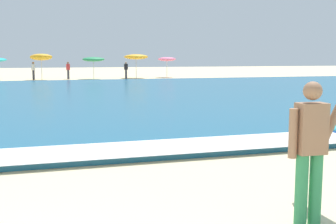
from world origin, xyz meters
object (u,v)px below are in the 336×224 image
(beach_umbrella_2, at_px, (41,57))
(beach_umbrella_3, at_px, (93,59))
(beach_umbrella_5, at_px, (167,59))
(beachgoer_near_row_right, at_px, (126,70))
(beach_umbrella_4, at_px, (136,57))
(surfer_with_board, at_px, (329,140))
(beachgoer_near_row_left, at_px, (68,70))
(beachgoer_near_row_mid, at_px, (33,70))

(beach_umbrella_2, xyz_separation_m, beach_umbrella_3, (4.58, 0.13, -0.20))
(beach_umbrella_5, height_order, beachgoer_near_row_right, beach_umbrella_5)
(beach_umbrella_3, relative_size, beachgoer_near_row_right, 1.28)
(beach_umbrella_4, bearing_deg, beach_umbrella_2, -174.48)
(surfer_with_board, xyz_separation_m, beachgoer_near_row_left, (-0.88, 35.46, -0.18))
(beach_umbrella_2, height_order, beach_umbrella_3, beach_umbrella_2)
(beach_umbrella_2, xyz_separation_m, beachgoer_near_row_mid, (-0.70, 0.31, -1.15))
(beachgoer_near_row_left, distance_m, beachgoer_near_row_right, 5.23)
(beach_umbrella_2, distance_m, beachgoer_near_row_right, 7.59)
(surfer_with_board, height_order, beachgoer_near_row_left, surfer_with_board)
(surfer_with_board, xyz_separation_m, beach_umbrella_2, (-3.19, 35.08, 0.96))
(beachgoer_near_row_right, bearing_deg, beachgoer_near_row_left, 172.40)
(beach_umbrella_3, bearing_deg, beach_umbrella_5, 9.51)
(beachgoer_near_row_right, bearing_deg, beach_umbrella_3, 171.39)
(beach_umbrella_5, bearing_deg, beachgoer_near_row_mid, -175.27)
(beach_umbrella_4, xyz_separation_m, beachgoer_near_row_left, (-6.40, -0.46, -1.17))
(surfer_with_board, height_order, beachgoer_near_row_mid, surfer_with_board)
(beachgoer_near_row_left, bearing_deg, beach_umbrella_5, 5.82)
(beach_umbrella_5, bearing_deg, surfer_with_board, -103.51)
(beach_umbrella_3, height_order, beach_umbrella_5, beach_umbrella_3)
(beachgoer_near_row_mid, bearing_deg, beach_umbrella_5, 4.73)
(beach_umbrella_3, distance_m, beachgoer_near_row_right, 3.10)
(surfer_with_board, height_order, beach_umbrella_5, beach_umbrella_5)
(beach_umbrella_3, bearing_deg, surfer_with_board, -92.27)
(beachgoer_near_row_left, relative_size, beachgoer_near_row_right, 1.00)
(beach_umbrella_2, xyz_separation_m, beachgoer_near_row_left, (2.31, 0.38, -1.15))
(beach_umbrella_2, bearing_deg, beach_umbrella_4, 5.52)
(beachgoer_near_row_mid, bearing_deg, beachgoer_near_row_right, -4.38)
(surfer_with_board, bearing_deg, beach_umbrella_4, 81.26)
(surfer_with_board, relative_size, beachgoer_near_row_left, 1.53)
(surfer_with_board, bearing_deg, beachgoer_near_row_right, 82.94)
(surfer_with_board, relative_size, beach_umbrella_2, 1.02)
(beachgoer_near_row_left, relative_size, beachgoer_near_row_mid, 1.00)
(beachgoer_near_row_mid, bearing_deg, surfer_with_board, -83.73)
(beachgoer_near_row_mid, height_order, beachgoer_near_row_right, same)
(beach_umbrella_4, height_order, beach_umbrella_5, beach_umbrella_4)
(beach_umbrella_2, bearing_deg, beachgoer_near_row_right, -2.40)
(beachgoer_near_row_left, bearing_deg, beachgoer_near_row_mid, -178.78)
(beach_umbrella_2, height_order, beachgoer_near_row_left, beach_umbrella_2)
(beach_umbrella_4, bearing_deg, beachgoer_near_row_right, -136.46)
(beachgoer_near_row_left, height_order, beachgoer_near_row_mid, same)
(beach_umbrella_2, distance_m, beachgoer_near_row_left, 2.61)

